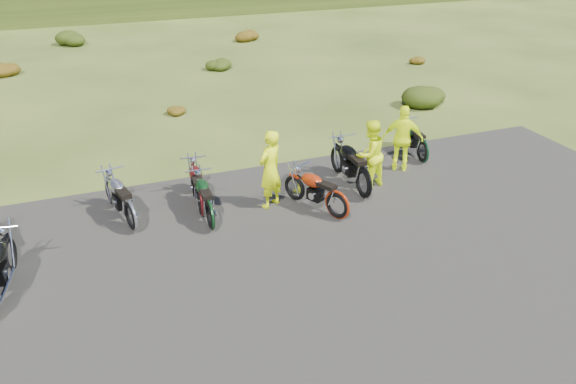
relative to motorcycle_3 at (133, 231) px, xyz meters
name	(u,v)px	position (x,y,z in m)	size (l,w,h in m)	color
ground	(274,247)	(2.71, -1.76, 0.00)	(300.00, 300.00, 0.00)	#354517
gravel_pad	(311,303)	(2.71, -3.76, 0.00)	(20.00, 12.00, 0.04)	black
shrub_2	(3,68)	(-3.49, 14.84, 0.38)	(1.30, 1.30, 0.77)	#61340C
shrub_3	(72,36)	(-0.59, 20.14, 0.46)	(1.56, 1.56, 0.92)	#24370D
shrub_4	(174,109)	(2.31, 7.44, 0.23)	(0.77, 0.77, 0.45)	#61340C
shrub_5	(218,63)	(5.21, 12.74, 0.31)	(1.03, 1.03, 0.61)	#24370D
shrub_6	(246,33)	(8.11, 18.04, 0.38)	(1.30, 1.30, 0.77)	#61340C
shrub_7	(425,92)	(11.01, 5.34, 0.46)	(1.56, 1.56, 0.92)	#24370D
shrub_8	(414,58)	(13.91, 10.64, 0.23)	(0.77, 0.77, 0.45)	#61340C
motorcycle_1	(0,267)	(-2.67, -0.50, 0.00)	(1.92, 0.64, 1.01)	#9F0D0B
motorcycle_2	(211,229)	(1.64, -0.57, 0.00)	(1.92, 0.64, 1.00)	black
motorcycle_3	(133,231)	(0.00, 0.00, 0.00)	(2.06, 0.69, 1.08)	#A3A4A8
motorcycle_4	(202,216)	(1.59, 0.13, 0.00)	(1.96, 0.65, 1.03)	#4E0D0F
motorcycle_5	(363,198)	(5.51, -0.41, 0.00)	(2.27, 0.76, 1.19)	black
motorcycle_6	(337,219)	(4.46, -1.15, 0.00)	(1.98, 0.66, 1.04)	#95250A
motorcycle_7	(421,163)	(8.06, 0.92, 0.00)	(1.86, 0.62, 0.98)	black
person_middle	(270,170)	(3.24, -0.02, 0.95)	(0.69, 0.46, 1.91)	#DFF60C
person_right_a	(370,155)	(5.91, 0.08, 0.89)	(0.86, 0.67, 1.78)	#DFF60C
person_right_b	(403,140)	(7.22, 0.68, 0.90)	(1.06, 0.44, 1.81)	#DFF60C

